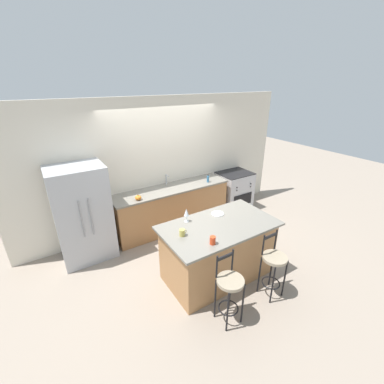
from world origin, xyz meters
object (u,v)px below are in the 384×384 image
Objects in this scene: refrigerator at (83,214)px; pumpkin_decoration at (138,198)px; wine_glass at (186,213)px; tumbler_cup at (213,240)px; oven_range at (234,191)px; dinner_plate at (218,214)px; bar_stool_far at (273,264)px; bar_stool_near at (229,287)px; coffee_mug at (182,233)px; soap_bottle at (208,179)px.

pumpkin_decoration is (0.97, -0.14, 0.12)m from refrigerator.
pumpkin_decoration is (-0.32, 1.19, -0.14)m from wine_glass.
refrigerator is 2.40m from tumbler_cup.
oven_range is 4.47× the size of dinner_plate.
dinner_plate is at bearing -138.65° from oven_range.
bar_stool_far reaches higher than oven_range.
pumpkin_decoration is at bearing 105.04° from wine_glass.
wine_glass is at bearing 87.85° from bar_stool_near.
pumpkin_decoration is at bearing 99.31° from tumbler_cup.
wine_glass reaches higher than pumpkin_decoration.
bar_stool_far is 8.90× the size of coffee_mug.
dinner_plate is 1.76× the size of pumpkin_decoration.
coffee_mug is 2.18m from soap_bottle.
tumbler_cup is (-0.56, -0.62, 0.05)m from dinner_plate.
coffee_mug is at bearing 104.71° from bar_stool_near.
tumbler_cup reaches higher than oven_range.
wine_glass reaches higher than soap_bottle.
dinner_plate is 0.96× the size of wine_glass.
refrigerator is 14.94× the size of coffee_mug.
tumbler_cup reaches higher than coffee_mug.
soap_bottle reaches higher than dinner_plate.
soap_bottle is (0.74, 1.30, 0.03)m from dinner_plate.
bar_stool_near is 8.91× the size of tumbler_cup.
refrigerator is at bearing 171.55° from pumpkin_decoration.
pumpkin_decoration is at bearing -8.45° from refrigerator.
refrigerator reaches higher than dinner_plate.
oven_range is 2.84m from bar_stool_far.
wine_glass is at bearing -46.04° from refrigerator.
pumpkin_decoration is 1.61m from soap_bottle.
pumpkin_decoration is (-0.07, 1.50, -0.04)m from coffee_mug.
soap_bottle is at bearing 43.70° from wine_glass.
dinner_plate is (-1.63, -1.43, 0.50)m from oven_range.
pumpkin_decoration is (-0.28, 2.31, 0.42)m from bar_stool_near.
bar_stool_far is at bearing -64.25° from pumpkin_decoration.
coffee_mug is at bearing -129.87° from wine_glass.
soap_bottle is at bearing 1.48° from pumpkin_decoration.
refrigerator is 3.22m from bar_stool_far.
bar_stool_near is 1.27m from dinner_plate.
bar_stool_far is 5.76× the size of soap_bottle.
bar_stool_near is at bearing -83.12° from pumpkin_decoration.
pumpkin_decoration is (-0.31, 1.88, -0.04)m from tumbler_cup.
oven_range is 1.05m from soap_bottle.
bar_stool_near is at bearing -119.61° from dinner_plate.
wine_glass is at bearing 89.05° from tumbler_cup.
tumbler_cup is (1.28, -2.03, 0.16)m from refrigerator.
oven_range is at bearing 3.95° from pumpkin_decoration.
bar_stool_far is 1.13m from dinner_plate.
bar_stool_far is at bearing -77.30° from dinner_plate.
bar_stool_far is 4.67× the size of wine_glass.
soap_bottle is (1.33, 2.35, 0.44)m from bar_stool_near.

